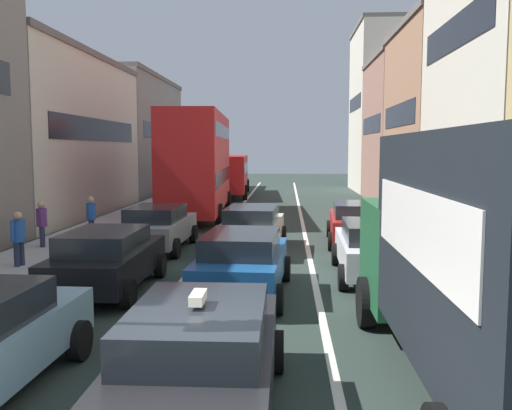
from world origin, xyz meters
TOP-DOWN VIEW (x-y plane):
  - sidewalk_left at (-6.70, 20.00)m, footprint 2.60×64.00m
  - lane_stripe_left at (-1.70, 20.00)m, footprint 0.16×60.00m
  - lane_stripe_right at (1.70, 20.00)m, footprint 0.16×60.00m
  - building_row_left at (-12.00, 21.00)m, footprint 7.20×43.90m
  - building_row_right at (9.90, 21.46)m, footprint 7.20×43.90m
  - removalist_box_truck at (3.70, 1.93)m, footprint 2.71×7.71m
  - taxi_centre_lane_front at (-0.08, 1.14)m, footprint 2.07×4.30m
  - sedan_centre_lane_second at (-0.03, 7.03)m, footprint 2.25×4.39m
  - wagon_left_lane_second at (-3.27, 7.20)m, footprint 2.06×4.30m
  - hatchback_centre_lane_third at (-0.16, 12.61)m, footprint 2.27×4.40m
  - sedan_left_lane_third at (-3.34, 12.62)m, footprint 2.15×4.34m
  - sedan_right_lane_behind_truck at (3.29, 8.98)m, footprint 2.16×4.35m
  - wagon_right_lane_far at (3.47, 14.16)m, footprint 2.26×4.39m
  - bus_mid_queue_primary at (-3.40, 21.53)m, footprint 3.18×10.61m
  - bus_far_queue_secondary at (-3.21, 34.10)m, footprint 3.19×10.61m
  - pedestrian_near_kerb at (-7.13, 12.23)m, footprint 0.34×0.51m
  - pedestrian_mid_sidewalk at (-6.14, 14.11)m, footprint 0.34×0.54m
  - pedestrian_far_sidewalk at (-6.44, 9.25)m, footprint 0.34×0.53m

SIDE VIEW (x-z plane):
  - lane_stripe_left at x=-1.70m, z-range 0.00..0.01m
  - lane_stripe_right at x=1.70m, z-range 0.00..0.01m
  - sidewalk_left at x=-6.70m, z-range 0.00..0.14m
  - sedan_centre_lane_second at x=-0.03m, z-range 0.05..1.54m
  - wagon_left_lane_second at x=-3.27m, z-range 0.05..1.54m
  - hatchback_centre_lane_third at x=-0.16m, z-range 0.05..1.54m
  - sedan_left_lane_third at x=-3.34m, z-range 0.05..1.54m
  - sedan_right_lane_behind_truck at x=3.29m, z-range 0.05..1.54m
  - wagon_right_lane_far at x=3.47m, z-range 0.05..1.54m
  - taxi_centre_lane_front at x=-0.08m, z-range -0.03..1.63m
  - pedestrian_near_kerb at x=-7.13m, z-range 0.12..1.78m
  - pedestrian_mid_sidewalk at x=-6.14m, z-range 0.12..1.78m
  - pedestrian_far_sidewalk at x=-6.44m, z-range 0.12..1.78m
  - bus_far_queue_secondary at x=-3.21m, z-range 0.31..3.21m
  - removalist_box_truck at x=3.70m, z-range 0.18..3.76m
  - bus_mid_queue_primary at x=-3.40m, z-range 0.30..5.36m
  - building_row_left at x=-12.00m, z-range -0.67..10.07m
  - building_row_right at x=9.90m, z-range -0.71..12.55m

